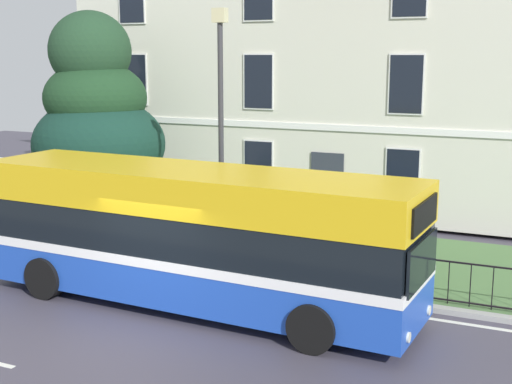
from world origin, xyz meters
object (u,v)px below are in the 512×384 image
(street_lamp_post, at_px, (221,117))
(evergreen_tree, at_px, (95,137))
(georgian_townhouse, at_px, (367,43))
(single_decker_bus, at_px, (194,235))
(litter_bin, at_px, (111,225))

(street_lamp_post, bearing_deg, evergreen_tree, 156.92)
(georgian_townhouse, bearing_deg, single_decker_bus, -90.36)
(single_decker_bus, bearing_deg, georgian_townhouse, 91.98)
(georgian_townhouse, distance_m, litter_bin, 11.86)
(street_lamp_post, bearing_deg, litter_bin, -176.31)
(street_lamp_post, distance_m, litter_bin, 4.68)
(georgian_townhouse, height_order, single_decker_bus, georgian_townhouse)
(georgian_townhouse, bearing_deg, street_lamp_post, -96.78)
(single_decker_bus, height_order, street_lamp_post, street_lamp_post)
(georgian_townhouse, bearing_deg, evergreen_tree, -136.08)
(evergreen_tree, bearing_deg, litter_bin, -47.24)
(single_decker_bus, relative_size, street_lamp_post, 1.55)
(georgian_townhouse, xyz_separation_m, single_decker_bus, (-0.08, -12.74, -4.26))
(georgian_townhouse, xyz_separation_m, evergreen_tree, (-7.13, -6.87, -3.08))
(evergreen_tree, distance_m, single_decker_bus, 9.25)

